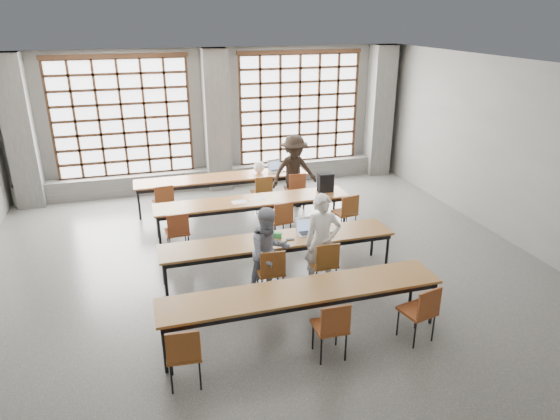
# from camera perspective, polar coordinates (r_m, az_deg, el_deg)

# --- Properties ---
(floor) EXTENTS (11.00, 11.00, 0.00)m
(floor) POSITION_cam_1_polar(r_m,az_deg,el_deg) (8.57, -0.71, -8.43)
(floor) COLOR #4B4B49
(floor) RESTS_ON ground
(ceiling) EXTENTS (11.00, 11.00, 0.00)m
(ceiling) POSITION_cam_1_polar(r_m,az_deg,el_deg) (7.45, -0.83, 15.53)
(ceiling) COLOR silver
(ceiling) RESTS_ON floor
(wall_back) EXTENTS (10.00, 0.00, 10.00)m
(wall_back) POSITION_cam_1_polar(r_m,az_deg,el_deg) (13.04, -7.46, 10.29)
(wall_back) COLOR slate
(wall_back) RESTS_ON floor
(wall_right) EXTENTS (0.00, 11.00, 11.00)m
(wall_right) POSITION_cam_1_polar(r_m,az_deg,el_deg) (10.31, 27.16, 4.98)
(wall_right) COLOR slate
(wall_right) RESTS_ON floor
(column_left) EXTENTS (0.60, 0.55, 3.50)m
(column_left) POSITION_cam_1_polar(r_m,az_deg,el_deg) (12.86, -27.60, 7.84)
(column_left) COLOR #555552
(column_left) RESTS_ON floor
(column_mid) EXTENTS (0.60, 0.55, 3.50)m
(column_mid) POSITION_cam_1_polar(r_m,az_deg,el_deg) (12.77, -7.25, 10.05)
(column_mid) COLOR #555552
(column_mid) RESTS_ON floor
(column_right) EXTENTS (0.60, 0.55, 3.50)m
(column_right) POSITION_cam_1_polar(r_m,az_deg,el_deg) (14.19, 11.30, 10.98)
(column_right) COLOR #555552
(column_right) RESTS_ON floor
(window_left) EXTENTS (3.32, 0.12, 3.00)m
(window_left) POSITION_cam_1_polar(r_m,az_deg,el_deg) (12.78, -17.57, 9.92)
(window_left) COLOR white
(window_left) RESTS_ON wall_back
(window_right) EXTENTS (3.32, 0.12, 3.00)m
(window_right) POSITION_cam_1_polar(r_m,az_deg,el_deg) (13.47, 2.24, 11.47)
(window_right) COLOR white
(window_right) RESTS_ON wall_back
(sill_ledge) EXTENTS (9.80, 0.35, 0.50)m
(sill_ledge) POSITION_cam_1_polar(r_m,az_deg,el_deg) (13.23, -7.00, 3.75)
(sill_ledge) COLOR #555552
(sill_ledge) RESTS_ON floor
(desk_row_a) EXTENTS (4.00, 0.70, 0.73)m
(desk_row_a) POSITION_cam_1_polar(r_m,az_deg,el_deg) (11.71, -6.62, 3.50)
(desk_row_a) COLOR brown
(desk_row_a) RESTS_ON floor
(desk_row_b) EXTENTS (4.00, 0.70, 0.73)m
(desk_row_b) POSITION_cam_1_polar(r_m,az_deg,el_deg) (10.22, -3.11, 0.85)
(desk_row_b) COLOR brown
(desk_row_b) RESTS_ON floor
(desk_row_c) EXTENTS (4.00, 0.70, 0.73)m
(desk_row_c) POSITION_cam_1_polar(r_m,az_deg,el_deg) (8.47, -0.18, -3.70)
(desk_row_c) COLOR brown
(desk_row_c) RESTS_ON floor
(desk_row_d) EXTENTS (4.00, 0.70, 0.73)m
(desk_row_d) POSITION_cam_1_polar(r_m,az_deg,el_deg) (7.02, 2.54, -9.52)
(desk_row_d) COLOR brown
(desk_row_d) RESTS_ON floor
(chair_back_left) EXTENTS (0.46, 0.47, 0.88)m
(chair_back_left) POSITION_cam_1_polar(r_m,az_deg,el_deg) (11.02, -13.13, 1.17)
(chair_back_left) COLOR brown
(chair_back_left) RESTS_ON floor
(chair_back_mid) EXTENTS (0.44, 0.44, 0.88)m
(chair_back_mid) POSITION_cam_1_polar(r_m,az_deg,el_deg) (11.33, -2.02, 2.31)
(chair_back_mid) COLOR brown
(chair_back_mid) RESTS_ON floor
(chair_back_right) EXTENTS (0.42, 0.43, 0.88)m
(chair_back_right) POSITION_cam_1_polar(r_m,az_deg,el_deg) (11.54, 1.82, 2.68)
(chair_back_right) COLOR brown
(chair_back_right) RESTS_ON floor
(chair_mid_left) EXTENTS (0.44, 0.45, 0.88)m
(chair_mid_left) POSITION_cam_1_polar(r_m,az_deg,el_deg) (9.47, -11.61, -2.17)
(chair_mid_left) COLOR maroon
(chair_mid_left) RESTS_ON floor
(chair_mid_centre) EXTENTS (0.48, 0.48, 0.88)m
(chair_mid_centre) POSITION_cam_1_polar(r_m,az_deg,el_deg) (9.80, 0.12, -0.86)
(chair_mid_centre) COLOR maroon
(chair_mid_centre) RESTS_ON floor
(chair_mid_right) EXTENTS (0.48, 0.48, 0.88)m
(chair_mid_right) POSITION_cam_1_polar(r_m,az_deg,el_deg) (10.26, 7.63, 0.00)
(chair_mid_right) COLOR brown
(chair_mid_right) RESTS_ON floor
(chair_front_left) EXTENTS (0.44, 0.44, 0.88)m
(chair_front_left) POSITION_cam_1_polar(r_m,az_deg,el_deg) (7.92, -1.01, -6.69)
(chair_front_left) COLOR brown
(chair_front_left) RESTS_ON floor
(chair_front_right) EXTENTS (0.42, 0.43, 0.88)m
(chair_front_right) POSITION_cam_1_polar(r_m,az_deg,el_deg) (8.18, 5.13, -5.80)
(chair_front_right) COLOR brown
(chair_front_right) RESTS_ON floor
(chair_near_left) EXTENTS (0.45, 0.46, 0.88)m
(chair_near_left) POSITION_cam_1_polar(r_m,az_deg,el_deg) (6.30, -10.94, -15.52)
(chair_near_left) COLOR brown
(chair_near_left) RESTS_ON floor
(chair_near_mid) EXTENTS (0.43, 0.44, 0.88)m
(chair_near_mid) POSITION_cam_1_polar(r_m,az_deg,el_deg) (6.66, 5.96, -12.87)
(chair_near_mid) COLOR brown
(chair_near_mid) RESTS_ON floor
(chair_near_right) EXTENTS (0.50, 0.50, 0.88)m
(chair_near_right) POSITION_cam_1_polar(r_m,az_deg,el_deg) (7.21, 15.90, -10.75)
(chair_near_right) COLOR brown
(chair_near_right) RESTS_ON floor
(student_male) EXTENTS (0.64, 0.47, 1.63)m
(student_male) POSITION_cam_1_polar(r_m,az_deg,el_deg) (8.16, 4.87, -3.67)
(student_male) COLOR silver
(student_male) RESTS_ON floor
(student_female) EXTENTS (0.83, 0.70, 1.50)m
(student_female) POSITION_cam_1_polar(r_m,az_deg,el_deg) (7.93, -1.25, -4.89)
(student_female) COLOR #19244B
(student_female) RESTS_ON floor
(student_back) EXTENTS (1.18, 0.78, 1.72)m
(student_back) POSITION_cam_1_polar(r_m,az_deg,el_deg) (11.55, 1.64, 4.40)
(student_back) COLOR black
(student_back) RESTS_ON floor
(laptop_front) EXTENTS (0.37, 0.31, 0.26)m
(laptop_front) POSITION_cam_1_polar(r_m,az_deg,el_deg) (8.67, 3.10, -2.20)
(laptop_front) COLOR silver
(laptop_front) RESTS_ON desk_row_c
(laptop_back) EXTENTS (0.44, 0.40, 0.26)m
(laptop_back) POSITION_cam_1_polar(r_m,az_deg,el_deg) (12.05, -0.48, 4.81)
(laptop_back) COLOR #B8B8BD
(laptop_back) RESTS_ON desk_row_a
(mouse) EXTENTS (0.11, 0.09, 0.04)m
(mouse) POSITION_cam_1_polar(r_m,az_deg,el_deg) (8.71, 5.87, -2.47)
(mouse) COLOR white
(mouse) RESTS_ON desk_row_c
(green_box) EXTENTS (0.26, 0.18, 0.09)m
(green_box) POSITION_cam_1_polar(r_m,az_deg,el_deg) (8.49, -0.66, -2.84)
(green_box) COLOR green
(green_box) RESTS_ON desk_row_c
(phone) EXTENTS (0.14, 0.07, 0.01)m
(phone) POSITION_cam_1_polar(r_m,az_deg,el_deg) (8.40, 1.19, -3.38)
(phone) COLOR black
(phone) RESTS_ON desk_row_c
(paper_sheet_b) EXTENTS (0.31, 0.23, 0.00)m
(paper_sheet_b) POSITION_cam_1_polar(r_m,az_deg,el_deg) (10.09, -4.70, 0.93)
(paper_sheet_b) COLOR white
(paper_sheet_b) RESTS_ON desk_row_b
(paper_sheet_c) EXTENTS (0.36, 0.32, 0.00)m
(paper_sheet_c) POSITION_cam_1_polar(r_m,az_deg,el_deg) (10.22, -2.57, 1.26)
(paper_sheet_c) COLOR white
(paper_sheet_c) RESTS_ON desk_row_b
(backpack) EXTENTS (0.32, 0.21, 0.40)m
(backpack) POSITION_cam_1_polar(r_m,az_deg,el_deg) (10.63, 5.22, 3.15)
(backpack) COLOR black
(backpack) RESTS_ON desk_row_b
(plastic_bag) EXTENTS (0.32, 0.29, 0.29)m
(plastic_bag) POSITION_cam_1_polar(r_m,az_deg,el_deg) (11.87, -2.41, 4.94)
(plastic_bag) COLOR white
(plastic_bag) RESTS_ON desk_row_a
(red_pouch) EXTENTS (0.22, 0.15, 0.06)m
(red_pouch) POSITION_cam_1_polar(r_m,az_deg,el_deg) (6.38, -10.93, -15.35)
(red_pouch) COLOR #AF2F15
(red_pouch) RESTS_ON chair_near_left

